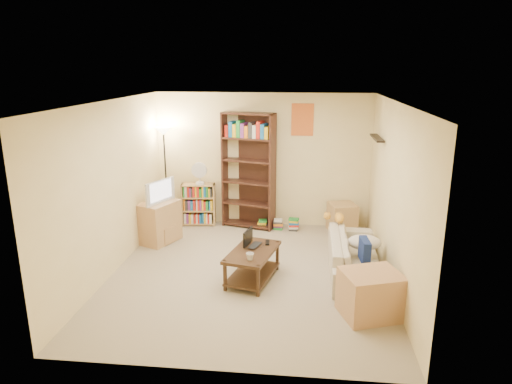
% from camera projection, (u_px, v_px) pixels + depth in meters
% --- Properties ---
extents(room, '(4.50, 4.54, 2.52)m').
position_uv_depth(room, '(249.00, 166.00, 6.31)').
color(room, tan).
rests_on(room, ground).
extents(sofa, '(1.86, 0.78, 0.54)m').
position_uv_depth(sofa, '(355.00, 255.00, 6.72)').
color(sofa, beige).
rests_on(sofa, ground).
extents(navy_pillow, '(0.13, 0.36, 0.32)m').
position_uv_depth(navy_pillow, '(365.00, 250.00, 6.27)').
color(navy_pillow, navy).
rests_on(navy_pillow, sofa).
extents(cream_blanket, '(0.49, 0.35, 0.21)m').
position_uv_depth(cream_blanket, '(364.00, 242.00, 6.70)').
color(cream_blanket, beige).
rests_on(cream_blanket, sofa).
extents(tabby_cat, '(0.42, 0.16, 0.15)m').
position_uv_depth(tabby_cat, '(337.00, 217.00, 7.34)').
color(tabby_cat, gold).
rests_on(tabby_cat, sofa).
extents(coffee_table, '(0.77, 1.11, 0.45)m').
position_uv_depth(coffee_table, '(253.00, 261.00, 6.47)').
color(coffee_table, '#3D2617').
rests_on(coffee_table, ground).
extents(laptop, '(0.40, 0.36, 0.02)m').
position_uv_depth(laptop, '(257.00, 246.00, 6.57)').
color(laptop, black).
rests_on(laptop, coffee_table).
extents(laptop_screen, '(0.09, 0.33, 0.22)m').
position_uv_depth(laptop_screen, '(248.00, 237.00, 6.58)').
color(laptop_screen, white).
rests_on(laptop_screen, laptop).
extents(mug, '(0.14, 0.14, 0.10)m').
position_uv_depth(mug, '(250.00, 257.00, 6.11)').
color(mug, silver).
rests_on(mug, coffee_table).
extents(tv_remote, '(0.07, 0.18, 0.02)m').
position_uv_depth(tv_remote, '(267.00, 242.00, 6.70)').
color(tv_remote, black).
rests_on(tv_remote, coffee_table).
extents(tv_stand, '(0.70, 0.80, 0.71)m').
position_uv_depth(tv_stand, '(159.00, 222.00, 7.88)').
color(tv_stand, tan).
rests_on(tv_stand, ground).
extents(television, '(0.76, 0.60, 0.40)m').
position_uv_depth(television, '(157.00, 191.00, 7.74)').
color(television, black).
rests_on(television, tv_stand).
extents(tall_bookshelf, '(1.02, 0.57, 2.16)m').
position_uv_depth(tall_bookshelf, '(248.00, 168.00, 8.42)').
color(tall_bookshelf, '#3D1F17').
rests_on(tall_bookshelf, ground).
extents(short_bookshelf, '(0.65, 0.32, 0.81)m').
position_uv_depth(short_bookshelf, '(199.00, 204.00, 8.72)').
color(short_bookshelf, tan).
rests_on(short_bookshelf, ground).
extents(desk_fan, '(0.29, 0.16, 0.42)m').
position_uv_depth(desk_fan, '(199.00, 172.00, 8.50)').
color(desk_fan, silver).
rests_on(desk_fan, short_bookshelf).
extents(floor_lamp, '(0.32, 0.32, 1.89)m').
position_uv_depth(floor_lamp, '(164.00, 148.00, 8.40)').
color(floor_lamp, black).
rests_on(floor_lamp, ground).
extents(side_table, '(0.57, 0.57, 0.53)m').
position_uv_depth(side_table, '(342.00, 218.00, 8.40)').
color(side_table, tan).
rests_on(side_table, ground).
extents(end_cabinet, '(0.83, 0.75, 0.57)m').
position_uv_depth(end_cabinet, '(371.00, 294.00, 5.54)').
color(end_cabinet, tan).
rests_on(end_cabinet, ground).
extents(book_stacks, '(0.77, 0.21, 0.23)m').
position_uv_depth(book_stacks, '(280.00, 224.00, 8.54)').
color(book_stacks, red).
rests_on(book_stacks, ground).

